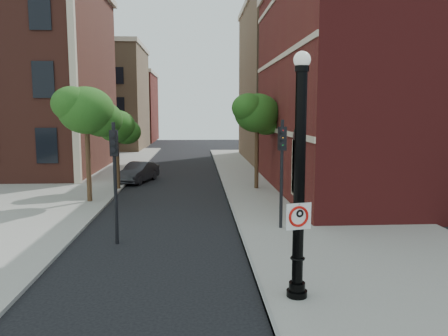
{
  "coord_description": "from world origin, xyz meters",
  "views": [
    {
      "loc": [
        0.45,
        -10.47,
        4.62
      ],
      "look_at": [
        1.22,
        2.0,
        2.98
      ],
      "focal_mm": 35.0,
      "sensor_mm": 36.0,
      "label": 1
    }
  ],
  "objects": [
    {
      "name": "street_tree_b",
      "position": [
        -4.15,
        15.09,
        3.69
      ],
      "size": [
        2.6,
        2.35,
        4.68
      ],
      "color": "#382416",
      "rests_on": "ground"
    },
    {
      "name": "street_tree_a",
      "position": [
        -4.92,
        11.5,
        4.58
      ],
      "size": [
        3.22,
        2.91,
        5.81
      ],
      "color": "#382416",
      "rests_on": "ground"
    },
    {
      "name": "lamppost",
      "position": [
        2.86,
        -0.43,
        2.76
      ],
      "size": [
        0.51,
        0.51,
        5.98
      ],
      "color": "black",
      "rests_on": "ground"
    },
    {
      "name": "sidewalk_left",
      "position": [
        -9.0,
        18.0,
        0.06
      ],
      "size": [
        10.0,
        50.0,
        0.12
      ],
      "primitive_type": "cube",
      "color": "gray",
      "rests_on": "ground"
    },
    {
      "name": "traffic_signal_right",
      "position": [
        3.67,
        5.86,
        2.89
      ],
      "size": [
        0.31,
        0.37,
        4.3
      ],
      "rotation": [
        0.0,
        0.0,
        0.2
      ],
      "color": "black",
      "rests_on": "ground"
    },
    {
      "name": "traffic_signal_left",
      "position": [
        -2.38,
        4.53,
        2.86
      ],
      "size": [
        0.27,
        0.35,
        4.24
      ],
      "rotation": [
        0.0,
        0.0,
        0.03
      ],
      "color": "black",
      "rests_on": "ground"
    },
    {
      "name": "parked_car",
      "position": [
        -3.4,
        18.03,
        0.64
      ],
      "size": [
        2.48,
        4.14,
        1.29
      ],
      "primitive_type": "imported",
      "rotation": [
        0.0,
        0.0,
        -0.31
      ],
      "color": "#29282D",
      "rests_on": "ground"
    },
    {
      "name": "curb_edge",
      "position": [
        2.05,
        10.0,
        0.07
      ],
      "size": [
        0.1,
        60.0,
        0.14
      ],
      "primitive_type": "cube",
      "color": "gray",
      "rests_on": "ground"
    },
    {
      "name": "no_parking_sign",
      "position": [
        2.83,
        -0.58,
        2.16
      ],
      "size": [
        0.63,
        0.17,
        0.64
      ],
      "rotation": [
        0.0,
        0.0,
        0.22
      ],
      "color": "white",
      "rests_on": "ground"
    },
    {
      "name": "utility_pole",
      "position": [
        4.8,
        8.21,
        2.62
      ],
      "size": [
        0.1,
        0.1,
        5.25
      ],
      "primitive_type": "cylinder",
      "color": "#999999",
      "rests_on": "ground"
    },
    {
      "name": "ground",
      "position": [
        0.0,
        0.0,
        0.0
      ],
      "size": [
        120.0,
        120.0,
        0.0
      ],
      "primitive_type": "plane",
      "color": "black",
      "rests_on": "ground"
    },
    {
      "name": "bg_building_tan_a",
      "position": [
        -12.0,
        44.0,
        6.0
      ],
      "size": [
        12.0,
        12.0,
        12.0
      ],
      "primitive_type": "cube",
      "color": "#957351",
      "rests_on": "ground"
    },
    {
      "name": "bg_building_tan_b",
      "position": [
        16.0,
        30.0,
        7.0
      ],
      "size": [
        22.0,
        14.0,
        14.0
      ],
      "primitive_type": "cube",
      "color": "#957351",
      "rests_on": "ground"
    },
    {
      "name": "sidewalk_right",
      "position": [
        6.0,
        10.0,
        0.06
      ],
      "size": [
        8.0,
        60.0,
        0.12
      ],
      "primitive_type": "cube",
      "color": "gray",
      "rests_on": "ground"
    },
    {
      "name": "street_tree_c",
      "position": [
        3.95,
        14.71,
        4.44
      ],
      "size": [
        3.12,
        2.82,
        5.62
      ],
      "color": "#382416",
      "rests_on": "ground"
    },
    {
      "name": "bg_building_red",
      "position": [
        -12.0,
        58.0,
        5.0
      ],
      "size": [
        12.0,
        12.0,
        10.0
      ],
      "primitive_type": "cube",
      "color": "maroon",
      "rests_on": "ground"
    }
  ]
}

